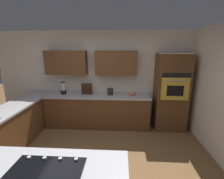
% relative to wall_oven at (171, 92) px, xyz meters
% --- Properties ---
extents(ground_plane, '(14.00, 14.00, 0.00)m').
position_rel_wall_oven_xyz_m(ground_plane, '(1.85, 1.72, -1.01)').
color(ground_plane, brown).
extents(wall_back, '(6.00, 0.44, 2.60)m').
position_rel_wall_oven_xyz_m(wall_back, '(1.91, -0.33, 0.40)').
color(wall_back, white).
rests_on(wall_back, ground).
extents(lower_cabinets_back, '(2.80, 0.60, 0.86)m').
position_rel_wall_oven_xyz_m(lower_cabinets_back, '(1.95, -0.00, -0.58)').
color(lower_cabinets_back, brown).
rests_on(lower_cabinets_back, ground).
extents(countertop_back, '(2.84, 0.64, 0.04)m').
position_rel_wall_oven_xyz_m(countertop_back, '(1.95, -0.00, -0.13)').
color(countertop_back, '#B2B2B7').
rests_on(countertop_back, lower_cabinets_back).
extents(lower_cabinets_side, '(0.60, 2.90, 0.86)m').
position_rel_wall_oven_xyz_m(lower_cabinets_side, '(3.67, 1.17, -0.58)').
color(lower_cabinets_side, brown).
rests_on(lower_cabinets_side, ground).
extents(countertop_side, '(0.64, 2.94, 0.04)m').
position_rel_wall_oven_xyz_m(countertop_side, '(3.67, 1.17, -0.13)').
color(countertop_side, '#B2B2B7').
rests_on(countertop_side, lower_cabinets_side).
extents(island_top, '(1.69, 0.89, 0.04)m').
position_rel_wall_oven_xyz_m(island_top, '(2.06, 2.85, -0.13)').
color(island_top, '#B2B2B7').
rests_on(island_top, island_base).
extents(wall_oven, '(0.80, 0.66, 2.01)m').
position_rel_wall_oven_xyz_m(wall_oven, '(0.00, 0.00, 0.00)').
color(wall_oven, brown).
rests_on(wall_oven, ground).
extents(cooktop, '(0.76, 0.56, 0.03)m').
position_rel_wall_oven_xyz_m(cooktop, '(2.06, 2.84, -0.10)').
color(cooktop, black).
rests_on(cooktop, island_top).
extents(blender, '(0.15, 0.15, 0.35)m').
position_rel_wall_oven_xyz_m(blender, '(2.90, -0.05, 0.04)').
color(blender, black).
rests_on(blender, countertop_back).
extents(mixing_bowl, '(0.18, 0.18, 0.10)m').
position_rel_wall_oven_xyz_m(mixing_bowl, '(1.00, -0.05, -0.06)').
color(mixing_bowl, '#CC724C').
rests_on(mixing_bowl, countertop_back).
extents(spice_rack, '(0.28, 0.11, 0.29)m').
position_rel_wall_oven_xyz_m(spice_rack, '(2.25, -0.08, 0.04)').
color(spice_rack, '#381E14').
rests_on(spice_rack, countertop_back).
extents(kettle, '(0.16, 0.16, 0.18)m').
position_rel_wall_oven_xyz_m(kettle, '(1.60, -0.05, -0.02)').
color(kettle, '#262628').
rests_on(kettle, countertop_back).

